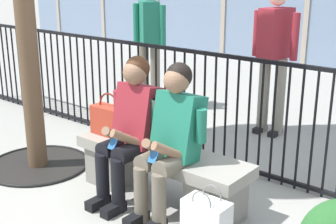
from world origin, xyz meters
TOP-DOWN VIEW (x-y plane):
  - ground_plane at (0.00, 0.00)m, footprint 60.00×60.00m
  - stone_bench at (0.00, 0.00)m, footprint 1.60×0.44m
  - seated_person_with_phone at (-0.21, -0.13)m, footprint 0.52×0.66m
  - seated_person_companion at (0.21, -0.13)m, footprint 0.52×0.66m
  - handbag_on_bench at (-0.58, -0.01)m, footprint 0.35×0.15m
  - bystander_at_railing at (-0.06, 2.09)m, footprint 0.55×0.42m
  - bystander_further_back at (-1.85, 1.98)m, footprint 0.55×0.41m
  - plaza_railing at (-0.00, 0.90)m, footprint 8.11×0.04m

SIDE VIEW (x-z plane):
  - ground_plane at x=0.00m, z-range 0.00..0.00m
  - stone_bench at x=0.00m, z-range 0.05..0.50m
  - plaza_railing at x=0.00m, z-range 0.01..1.13m
  - handbag_on_bench at x=-0.58m, z-range 0.39..0.78m
  - seated_person_with_phone at x=-0.21m, z-range 0.04..1.26m
  - seated_person_companion at x=0.21m, z-range 0.04..1.26m
  - bystander_at_railing at x=-0.06m, z-range 0.15..1.86m
  - bystander_further_back at x=-1.85m, z-range 0.15..1.86m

